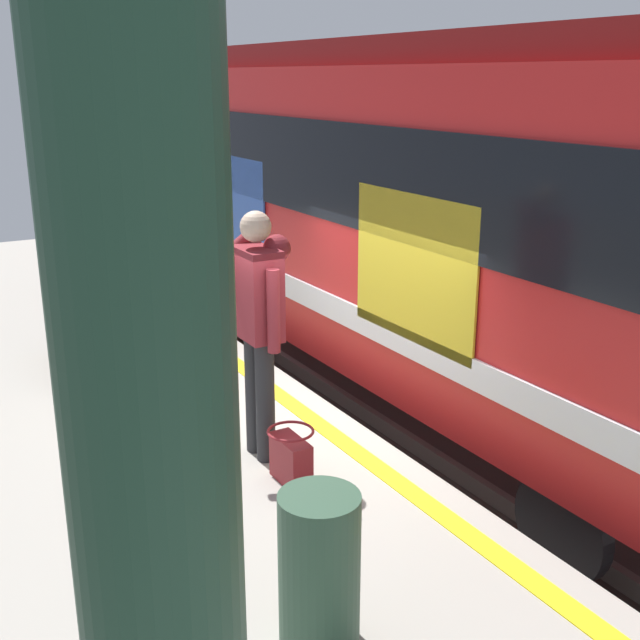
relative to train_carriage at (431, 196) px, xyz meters
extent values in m
plane|color=#4C4742|center=(-1.34, 1.97, -2.46)|extent=(26.58, 26.58, 0.00)
cube|color=#9E998E|center=(-1.34, 4.03, -1.98)|extent=(17.72, 4.12, 0.96)
cube|color=yellow|center=(-1.34, 2.27, -1.49)|extent=(17.36, 0.16, 0.01)
cube|color=slate|center=(-1.34, 0.71, -2.38)|extent=(23.03, 0.08, 0.16)
cube|color=slate|center=(-1.34, -0.72, -2.38)|extent=(23.03, 0.08, 0.16)
cube|color=red|center=(0.00, -0.01, -0.10)|extent=(9.84, 3.00, 2.82)
cube|color=maroon|center=(0.00, -0.01, 1.43)|extent=(9.64, 2.76, 0.24)
cube|color=black|center=(0.00, 1.51, 0.39)|extent=(9.35, 0.03, 0.90)
cube|color=silver|center=(0.00, 1.51, -0.88)|extent=(9.35, 0.03, 0.24)
cube|color=gold|center=(-1.72, 1.51, -0.24)|extent=(1.56, 0.02, 1.19)
cube|color=#3359B2|center=(1.72, 1.51, -0.24)|extent=(1.56, 0.02, 1.19)
cylinder|color=black|center=(3.20, 1.19, -1.88)|extent=(0.84, 0.12, 0.84)
cylinder|color=black|center=(3.20, -1.21, -1.88)|extent=(0.84, 0.12, 0.84)
cylinder|color=black|center=(-3.20, 1.19, -1.88)|extent=(0.84, 0.12, 0.84)
cylinder|color=#262628|center=(-1.86, 2.90, -1.04)|extent=(0.14, 0.14, 0.93)
cylinder|color=#262628|center=(-1.68, 2.90, -1.04)|extent=(0.14, 0.14, 0.93)
cube|color=maroon|center=(-1.77, 2.90, -0.24)|extent=(0.40, 0.24, 0.66)
sphere|color=maroon|center=(-1.77, 2.74, 0.06)|extent=(0.20, 0.20, 0.20)
sphere|color=beige|center=(-1.77, 2.90, 0.23)|extent=(0.22, 0.22, 0.22)
cylinder|color=maroon|center=(-2.02, 2.90, -0.31)|extent=(0.09, 0.09, 0.59)
cylinder|color=maroon|center=(-1.54, 2.98, 0.03)|extent=(0.09, 0.42, 0.33)
cube|color=black|center=(-1.54, 3.08, 0.19)|extent=(0.07, 0.02, 0.15)
cube|color=maroon|center=(-2.26, 2.91, -1.33)|extent=(0.36, 0.16, 0.33)
torus|color=maroon|center=(-2.26, 2.91, -1.11)|extent=(0.33, 0.33, 0.02)
cylinder|color=#1E3F2D|center=(-5.00, 4.71, 0.45)|extent=(0.41, 0.41, 3.89)
cube|color=brown|center=(0.75, 3.58, -1.05)|extent=(1.41, 0.44, 0.08)
cube|color=brown|center=(0.75, 3.39, -0.80)|extent=(1.41, 0.06, 0.40)
cube|color=#333338|center=(0.19, 3.58, -1.27)|extent=(0.06, 0.40, 0.45)
cube|color=#333338|center=(1.31, 3.58, -1.27)|extent=(0.06, 0.40, 0.45)
cylinder|color=#2D4C38|center=(-3.77, 3.55, -1.09)|extent=(0.40, 0.40, 0.83)
camera|label=1|loc=(-6.62, 5.20, 1.23)|focal=44.11mm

